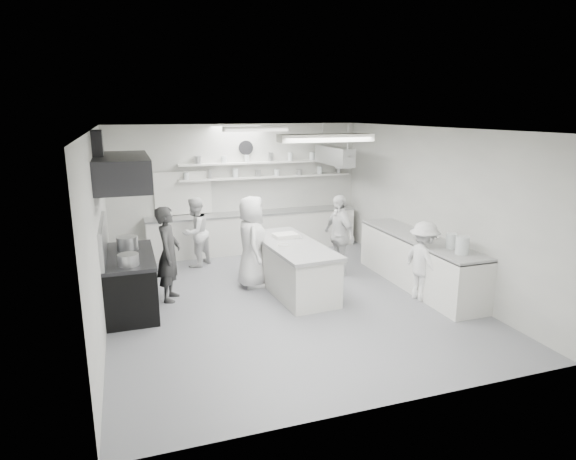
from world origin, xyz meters
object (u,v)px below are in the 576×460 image
object	(u,v)px
back_counter	(254,232)
prep_island	(292,268)
right_counter	(418,262)
cook_back	(195,232)
stove	(131,284)
cook_stove	(169,254)

from	to	relation	value
back_counter	prep_island	xyz separation A→B (m)	(-0.01, -2.83, -0.03)
right_counter	cook_back	world-z (taller)	cook_back
back_counter	prep_island	size ratio (longest dim) A/B	2.13
stove	cook_stove	xyz separation A→B (m)	(0.67, 0.22, 0.40)
prep_island	cook_stove	xyz separation A→B (m)	(-2.21, 0.25, 0.41)
back_counter	right_counter	size ratio (longest dim) A/B	1.52
back_counter	cook_stove	size ratio (longest dim) A/B	2.95
cook_back	back_counter	bearing A→B (deg)	163.62
stove	back_counter	world-z (taller)	back_counter
cook_stove	right_counter	bearing A→B (deg)	-82.77
stove	back_counter	size ratio (longest dim) A/B	0.36
stove	cook_back	size ratio (longest dim) A/B	1.19
back_counter	right_counter	xyz separation A→B (m)	(2.35, -3.40, 0.01)
cook_stove	stove	bearing A→B (deg)	125.21
prep_island	cook_back	bearing A→B (deg)	122.01
back_counter	cook_back	world-z (taller)	cook_back
right_counter	prep_island	size ratio (longest dim) A/B	1.40
right_counter	back_counter	bearing A→B (deg)	124.65
right_counter	prep_island	world-z (taller)	right_counter
prep_island	cook_stove	world-z (taller)	cook_stove
cook_stove	cook_back	size ratio (longest dim) A/B	1.12
back_counter	cook_back	xyz separation A→B (m)	(-1.51, -0.77, 0.29)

